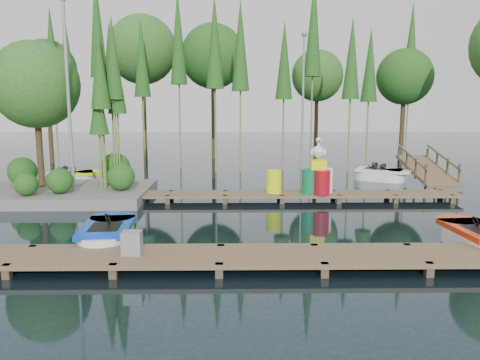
{
  "coord_description": "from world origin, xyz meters",
  "views": [
    {
      "loc": [
        0.3,
        -14.22,
        3.5
      ],
      "look_at": [
        0.5,
        0.5,
        1.1
      ],
      "focal_mm": 35.0,
      "sensor_mm": 36.0,
      "label": 1
    }
  ],
  "objects_px": {
    "island": "(55,113)",
    "utility_cabinet": "(132,243)",
    "boat_red": "(476,238)",
    "boat_blue": "(108,235)",
    "drum_cluster": "(319,177)",
    "yellow_barrel": "(274,182)",
    "boat_yellow_far": "(71,178)"
  },
  "relations": [
    {
      "from": "boat_blue",
      "to": "yellow_barrel",
      "type": "distance_m",
      "value": 7.1
    },
    {
      "from": "boat_red",
      "to": "yellow_barrel",
      "type": "relative_size",
      "value": 3.16
    },
    {
      "from": "boat_blue",
      "to": "drum_cluster",
      "type": "xyz_separation_m",
      "value": [
        6.21,
        5.23,
        0.64
      ]
    },
    {
      "from": "drum_cluster",
      "to": "boat_yellow_far",
      "type": "bearing_deg",
      "value": 158.85
    },
    {
      "from": "island",
      "to": "drum_cluster",
      "type": "height_order",
      "value": "island"
    },
    {
      "from": "island",
      "to": "boat_red",
      "type": "distance_m",
      "value": 14.44
    },
    {
      "from": "boat_yellow_far",
      "to": "yellow_barrel",
      "type": "distance_m",
      "value": 9.47
    },
    {
      "from": "boat_yellow_far",
      "to": "drum_cluster",
      "type": "bearing_deg",
      "value": -20.13
    },
    {
      "from": "boat_yellow_far",
      "to": "yellow_barrel",
      "type": "height_order",
      "value": "boat_yellow_far"
    },
    {
      "from": "boat_red",
      "to": "utility_cabinet",
      "type": "distance_m",
      "value": 8.24
    },
    {
      "from": "utility_cabinet",
      "to": "boat_blue",
      "type": "bearing_deg",
      "value": 120.72
    },
    {
      "from": "boat_yellow_far",
      "to": "drum_cluster",
      "type": "height_order",
      "value": "drum_cluster"
    },
    {
      "from": "island",
      "to": "utility_cabinet",
      "type": "relative_size",
      "value": 13.42
    },
    {
      "from": "island",
      "to": "drum_cluster",
      "type": "distance_m",
      "value": 9.97
    },
    {
      "from": "yellow_barrel",
      "to": "drum_cluster",
      "type": "distance_m",
      "value": 1.61
    },
    {
      "from": "drum_cluster",
      "to": "yellow_barrel",
      "type": "bearing_deg",
      "value": 174.48
    },
    {
      "from": "boat_blue",
      "to": "boat_red",
      "type": "height_order",
      "value": "boat_blue"
    },
    {
      "from": "utility_cabinet",
      "to": "yellow_barrel",
      "type": "relative_size",
      "value": 0.61
    },
    {
      "from": "island",
      "to": "utility_cabinet",
      "type": "xyz_separation_m",
      "value": [
        4.41,
        -7.79,
        -2.63
      ]
    },
    {
      "from": "boat_yellow_far",
      "to": "utility_cabinet",
      "type": "xyz_separation_m",
      "value": [
        5.01,
        -10.81,
        0.29
      ]
    },
    {
      "from": "island",
      "to": "utility_cabinet",
      "type": "height_order",
      "value": "island"
    },
    {
      "from": "boat_red",
      "to": "drum_cluster",
      "type": "height_order",
      "value": "drum_cluster"
    },
    {
      "from": "yellow_barrel",
      "to": "boat_red",
      "type": "bearing_deg",
      "value": -51.94
    },
    {
      "from": "island",
      "to": "boat_red",
      "type": "relative_size",
      "value": 2.59
    },
    {
      "from": "drum_cluster",
      "to": "boat_blue",
      "type": "bearing_deg",
      "value": -139.91
    },
    {
      "from": "boat_red",
      "to": "yellow_barrel",
      "type": "height_order",
      "value": "yellow_barrel"
    },
    {
      "from": "drum_cluster",
      "to": "utility_cabinet",
      "type": "bearing_deg",
      "value": -127.48
    },
    {
      "from": "island",
      "to": "yellow_barrel",
      "type": "height_order",
      "value": "island"
    },
    {
      "from": "boat_yellow_far",
      "to": "yellow_barrel",
      "type": "bearing_deg",
      "value": -22.75
    },
    {
      "from": "utility_cabinet",
      "to": "yellow_barrel",
      "type": "xyz_separation_m",
      "value": [
        3.65,
        7.0,
        0.16
      ]
    },
    {
      "from": "boat_red",
      "to": "island",
      "type": "bearing_deg",
      "value": 148.53
    },
    {
      "from": "boat_blue",
      "to": "utility_cabinet",
      "type": "relative_size",
      "value": 5.34
    }
  ]
}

